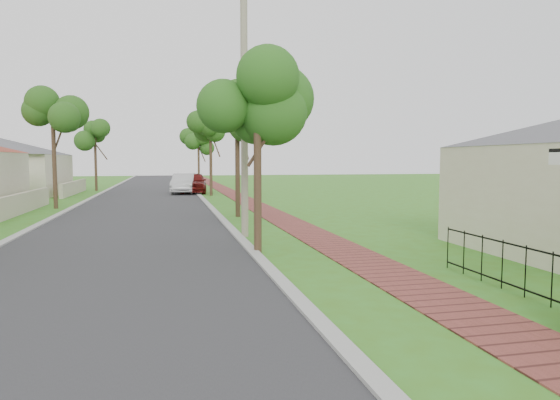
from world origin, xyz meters
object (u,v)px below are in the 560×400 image
object	(u,v)px
parked_car_red	(194,183)
parked_car_white	(184,184)
utility_pole	(244,107)
near_tree	(257,100)

from	to	relation	value
parked_car_red	parked_car_white	bearing A→B (deg)	-168.05
parked_car_white	utility_pole	world-z (taller)	utility_pole
parked_car_white	near_tree	size ratio (longest dim) A/B	0.88
parked_car_red	parked_car_white	xyz separation A→B (m)	(-0.77, -0.09, -0.05)
parked_car_white	utility_pole	bearing A→B (deg)	-79.62
parked_car_red	parked_car_white	size ratio (longest dim) A/B	1.03
near_tree	parked_car_white	bearing A→B (deg)	92.59
parked_car_white	near_tree	world-z (taller)	near_tree
parked_car_white	utility_pole	distance (m)	23.18
parked_car_red	utility_pole	bearing A→B (deg)	-83.64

